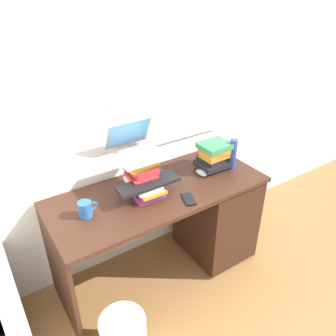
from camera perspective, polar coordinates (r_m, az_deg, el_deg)
The scene contains 13 objects.
ground_plane at distance 2.76m, azimuth -1.28°, elevation -17.21°, with size 6.00×6.00×0.00m, color olive.
wall_back at distance 2.31m, azimuth -6.48°, elevation 11.58°, with size 6.00×0.06×2.60m.
desk at distance 2.63m, azimuth 6.18°, elevation -7.73°, with size 1.51×0.63×0.77m.
book_stack_tall at distance 2.21m, azimuth -4.54°, elevation -1.14°, with size 0.24×0.20×0.24m.
book_stack_keyboard_riser at distance 2.17m, azimuth -3.43°, elevation -4.04°, with size 0.20×0.17×0.09m.
book_stack_side at distance 2.47m, azimuth 7.86°, elevation 2.06°, with size 0.24×0.20×0.21m.
laptop at distance 2.19m, azimuth -5.61°, elevation 3.66°, with size 0.32×0.33×0.22m.
keyboard at distance 2.14m, azimuth -3.42°, elevation -2.70°, with size 0.42×0.14×0.02m, color black.
computer_mouse at distance 2.42m, azimuth 5.79°, elevation -0.84°, with size 0.06×0.10×0.04m, color #A5A8AD.
mug at distance 2.05m, azimuth -14.04°, elevation -6.89°, with size 0.12×0.08×0.10m.
water_bottle at distance 2.50m, azimuth 11.08°, elevation 2.34°, with size 0.06×0.06×0.23m, color #263FA5.
cell_phone at distance 2.16m, azimuth 3.58°, elevation -5.39°, with size 0.07×0.14×0.01m, color black.
wastebasket at distance 2.25m, azimuth -7.65°, elevation -26.84°, with size 0.28×0.28×0.29m, color silver.
Camera 1 is at (-0.99, -1.60, 2.01)m, focal length 35.33 mm.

